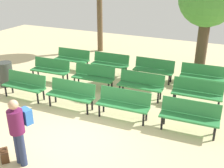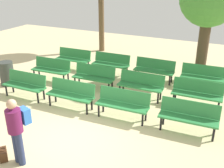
{
  "view_description": "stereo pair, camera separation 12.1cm",
  "coord_description": "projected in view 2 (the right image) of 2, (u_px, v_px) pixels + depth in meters",
  "views": [
    {
      "loc": [
        3.54,
        -5.18,
        4.22
      ],
      "look_at": [
        0.0,
        2.64,
        0.55
      ],
      "focal_mm": 43.65,
      "sensor_mm": 36.0,
      "label": 1
    },
    {
      "loc": [
        3.64,
        -5.13,
        4.22
      ],
      "look_at": [
        0.0,
        2.64,
        0.55
      ],
      "focal_mm": 43.65,
      "sensor_mm": 36.0,
      "label": 2
    }
  ],
  "objects": [
    {
      "name": "visitor_with_backpack",
      "position": [
        17.0,
        128.0,
        6.07
      ],
      "size": [
        0.44,
        0.59,
        1.65
      ],
      "rotation": [
        0.0,
        0.0,
        2.85
      ],
      "color": "navy",
      "rests_on": "ground_plane"
    },
    {
      "name": "ground_plane",
      "position": [
        71.0,
        137.0,
        7.35
      ],
      "size": [
        24.0,
        24.0,
        0.0
      ],
      "primitive_type": "plane",
      "color": "beige"
    },
    {
      "name": "bench_r0_c3",
      "position": [
        189.0,
        115.0,
        7.45
      ],
      "size": [
        1.62,
        0.54,
        0.87
      ],
      "rotation": [
        0.0,
        0.0,
        0.03
      ],
      "color": "#2D8442",
      "rests_on": "ground_plane"
    },
    {
      "name": "bench_r2_c1",
      "position": [
        111.0,
        63.0,
        11.59
      ],
      "size": [
        1.61,
        0.51,
        0.87
      ],
      "rotation": [
        0.0,
        0.0,
        0.02
      ],
      "color": "#2D8442",
      "rests_on": "ground_plane"
    },
    {
      "name": "bench_r2_c2",
      "position": [
        154.0,
        69.0,
        10.88
      ],
      "size": [
        1.6,
        0.49,
        0.87
      ],
      "rotation": [
        0.0,
        0.0,
        0.0
      ],
      "color": "#2D8442",
      "rests_on": "ground_plane"
    },
    {
      "name": "trash_bin",
      "position": [
        7.0,
        73.0,
        10.5
      ],
      "size": [
        0.54,
        0.54,
        0.93
      ],
      "primitive_type": "cylinder",
      "color": "#383D38",
      "rests_on": "ground_plane"
    },
    {
      "name": "bench_r2_c0",
      "position": [
        74.0,
        58.0,
        12.24
      ],
      "size": [
        1.61,
        0.52,
        0.87
      ],
      "rotation": [
        0.0,
        0.0,
        0.02
      ],
      "color": "#2D8442",
      "rests_on": "ground_plane"
    },
    {
      "name": "bench_r1_c2",
      "position": [
        141.0,
        84.0,
        9.47
      ],
      "size": [
        1.6,
        0.49,
        0.87
      ],
      "rotation": [
        0.0,
        0.0,
        0.0
      ],
      "color": "#2D8442",
      "rests_on": "ground_plane"
    },
    {
      "name": "bench_r2_c3",
      "position": [
        203.0,
        76.0,
        10.19
      ],
      "size": [
        1.62,
        0.55,
        0.87
      ],
      "rotation": [
        0.0,
        0.0,
        0.04
      ],
      "color": "#2D8442",
      "rests_on": "ground_plane"
    },
    {
      "name": "bench_r0_c2",
      "position": [
        123.0,
        103.0,
        8.15
      ],
      "size": [
        1.61,
        0.53,
        0.87
      ],
      "rotation": [
        0.0,
        0.0,
        0.03
      ],
      "color": "#2D8442",
      "rests_on": "ground_plane"
    },
    {
      "name": "bench_r0_c0",
      "position": [
        25.0,
        84.0,
        9.49
      ],
      "size": [
        1.6,
        0.49,
        0.87
      ],
      "rotation": [
        0.0,
        0.0,
        0.0
      ],
      "color": "#2D8442",
      "rests_on": "ground_plane"
    },
    {
      "name": "handbag",
      "position": [
        3.0,
        154.0,
        6.47
      ],
      "size": [
        0.36,
        0.35,
        0.29
      ],
      "color": "#4C2D19",
      "rests_on": "ground_plane"
    },
    {
      "name": "bench_r1_c0",
      "position": [
        51.0,
        68.0,
        10.94
      ],
      "size": [
        1.62,
        0.56,
        0.87
      ],
      "rotation": [
        0.0,
        0.0,
        0.05
      ],
      "color": "#2D8442",
      "rests_on": "ground_plane"
    },
    {
      "name": "bench_r1_c3",
      "position": [
        197.0,
        92.0,
        8.82
      ],
      "size": [
        1.61,
        0.52,
        0.87
      ],
      "rotation": [
        0.0,
        0.0,
        0.02
      ],
      "color": "#2D8442",
      "rests_on": "ground_plane"
    },
    {
      "name": "bench_r0_c1",
      "position": [
        71.0,
        93.0,
        8.78
      ],
      "size": [
        1.61,
        0.5,
        0.87
      ],
      "rotation": [
        0.0,
        0.0,
        0.01
      ],
      "color": "#2D8442",
      "rests_on": "ground_plane"
    },
    {
      "name": "bench_r1_c1",
      "position": [
        94.0,
        76.0,
        10.19
      ],
      "size": [
        1.62,
        0.55,
        0.87
      ],
      "rotation": [
        0.0,
        0.0,
        0.04
      ],
      "color": "#2D8442",
      "rests_on": "ground_plane"
    }
  ]
}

